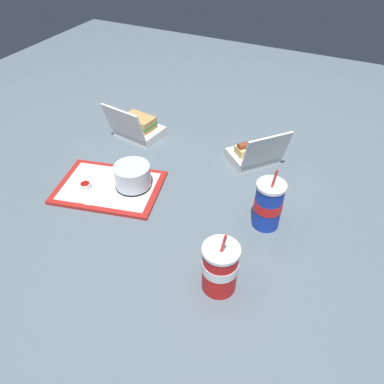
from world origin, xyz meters
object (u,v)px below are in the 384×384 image
at_px(clamshell_hotdog_corner, 254,153).
at_px(soda_cup_right, 268,205).
at_px(food_tray, 109,187).
at_px(ketchup_cup, 85,186).
at_px(soda_cup_corner, 220,267).
at_px(cake_container, 133,177).
at_px(clamshell_sandwich_front, 138,128).
at_px(plastic_fork, 111,170).

relative_size(clamshell_hotdog_corner, soda_cup_right, 1.10).
relative_size(food_tray, ketchup_cup, 10.50).
relative_size(food_tray, soda_cup_corner, 1.95).
distance_m(cake_container, clamshell_sandwich_front, 0.35).
bearing_deg(soda_cup_right, clamshell_hotdog_corner, 114.69).
bearing_deg(soda_cup_right, plastic_fork, 179.51).
xyz_separation_m(plastic_fork, clamshell_hotdog_corner, (0.47, 0.31, 0.03)).
xyz_separation_m(clamshell_sandwich_front, soda_cup_right, (0.66, -0.28, 0.04)).
bearing_deg(clamshell_hotdog_corner, soda_cup_right, -65.31).
bearing_deg(plastic_fork, soda_cup_corner, -54.47).
bearing_deg(soda_cup_right, food_tray, -172.78).
relative_size(clamshell_hotdog_corner, soda_cup_corner, 1.16).
relative_size(food_tray, cake_container, 3.18).
distance_m(food_tray, plastic_fork, 0.09).
bearing_deg(soda_cup_corner, food_tray, 157.47).
height_order(cake_container, ketchup_cup, cake_container).
height_order(cake_container, soda_cup_corner, soda_cup_corner).
relative_size(plastic_fork, soda_cup_corner, 0.51).
distance_m(cake_container, soda_cup_corner, 0.51).
relative_size(cake_container, clamshell_hotdog_corner, 0.53).
height_order(soda_cup_corner, soda_cup_right, soda_cup_right).
bearing_deg(soda_cup_corner, ketchup_cup, 164.14).
bearing_deg(clamshell_sandwich_front, plastic_fork, -80.08).
xyz_separation_m(clamshell_hotdog_corner, clamshell_sandwich_front, (-0.51, -0.04, 0.00)).
relative_size(ketchup_cup, clamshell_hotdog_corner, 0.16).
distance_m(cake_container, plastic_fork, 0.14).
xyz_separation_m(ketchup_cup, soda_cup_corner, (0.59, -0.17, 0.05)).
distance_m(soda_cup_corner, soda_cup_right, 0.29).
xyz_separation_m(clamshell_hotdog_corner, soda_cup_corner, (0.10, -0.61, 0.04)).
bearing_deg(food_tray, soda_cup_corner, -22.53).
bearing_deg(food_tray, soda_cup_right, 7.22).
height_order(ketchup_cup, clamshell_sandwich_front, clamshell_sandwich_front).
distance_m(food_tray, ketchup_cup, 0.08).
bearing_deg(food_tray, cake_container, 27.43).
relative_size(plastic_fork, clamshell_sandwich_front, 0.52).
xyz_separation_m(cake_container, plastic_fork, (-0.12, 0.04, -0.04)).
relative_size(clamshell_hotdog_corner, clamshell_sandwich_front, 1.17).
distance_m(food_tray, clamshell_sandwich_front, 0.36).
distance_m(ketchup_cup, soda_cup_right, 0.64).
height_order(cake_container, plastic_fork, cake_container).
bearing_deg(cake_container, clamshell_sandwich_front, 119.18).
bearing_deg(ketchup_cup, food_tray, 37.79).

